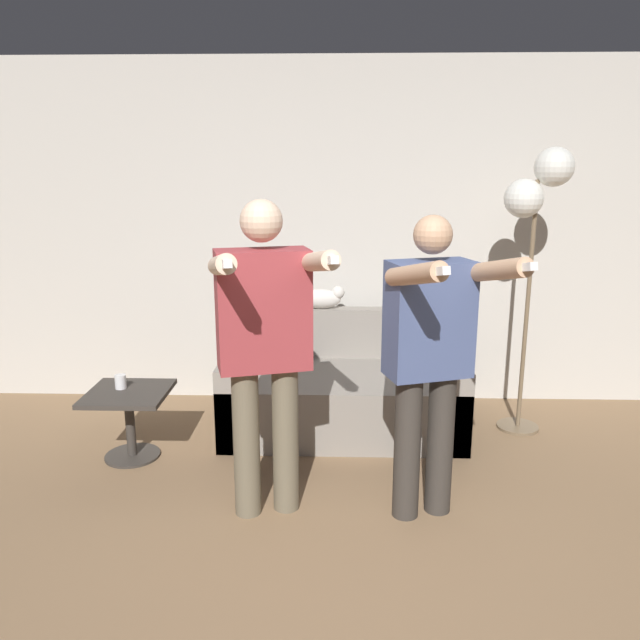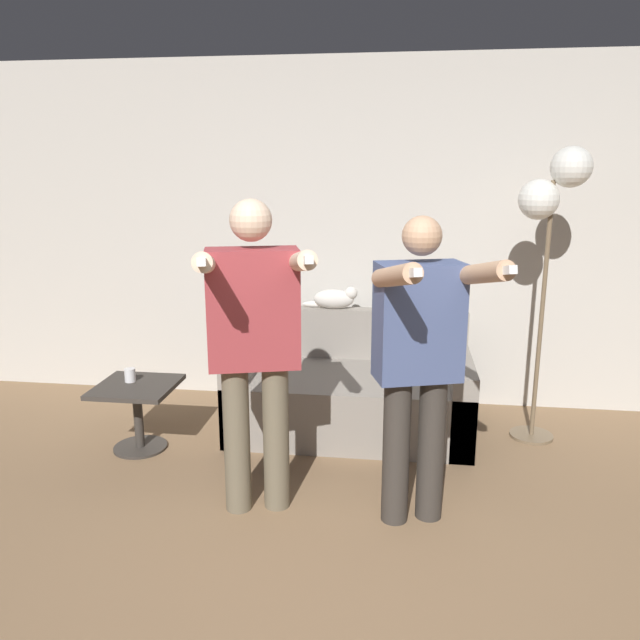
{
  "view_description": "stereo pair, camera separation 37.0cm",
  "coord_description": "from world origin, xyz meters",
  "px_view_note": "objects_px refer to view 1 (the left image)",
  "views": [
    {
      "loc": [
        -0.19,
        -1.87,
        1.82
      ],
      "look_at": [
        -0.3,
        1.72,
        0.93
      ],
      "focal_mm": 35.0,
      "sensor_mm": 36.0,
      "label": 1
    },
    {
      "loc": [
        0.18,
        -1.84,
        1.82
      ],
      "look_at": [
        -0.3,
        1.72,
        0.93
      ],
      "focal_mm": 35.0,
      "sensor_mm": 36.0,
      "label": 2
    }
  ],
  "objects_px": {
    "floor_lamp": "(537,201)",
    "person_right": "(430,350)",
    "couch": "(343,392)",
    "cup": "(121,382)",
    "side_table": "(129,409)",
    "person_left": "(264,339)",
    "cat": "(322,298)"
  },
  "relations": [
    {
      "from": "person_right",
      "to": "cat",
      "type": "height_order",
      "value": "person_right"
    },
    {
      "from": "person_left",
      "to": "person_right",
      "type": "bearing_deg",
      "value": -15.72
    },
    {
      "from": "floor_lamp",
      "to": "cup",
      "type": "xyz_separation_m",
      "value": [
        -2.68,
        -0.48,
        -1.11
      ]
    },
    {
      "from": "couch",
      "to": "side_table",
      "type": "relative_size",
      "value": 3.3
    },
    {
      "from": "floor_lamp",
      "to": "person_right",
      "type": "bearing_deg",
      "value": -125.75
    },
    {
      "from": "person_left",
      "to": "person_right",
      "type": "height_order",
      "value": "person_left"
    },
    {
      "from": "floor_lamp",
      "to": "cup",
      "type": "relative_size",
      "value": 21.96
    },
    {
      "from": "floor_lamp",
      "to": "cup",
      "type": "distance_m",
      "value": 2.94
    },
    {
      "from": "person_right",
      "to": "cat",
      "type": "relative_size",
      "value": 3.83
    },
    {
      "from": "person_left",
      "to": "cat",
      "type": "bearing_deg",
      "value": 64.9
    },
    {
      "from": "floor_lamp",
      "to": "cat",
      "type": "bearing_deg",
      "value": 166.16
    },
    {
      "from": "person_right",
      "to": "side_table",
      "type": "bearing_deg",
      "value": 143.14
    },
    {
      "from": "couch",
      "to": "side_table",
      "type": "distance_m",
      "value": 1.45
    },
    {
      "from": "person_right",
      "to": "floor_lamp",
      "type": "relative_size",
      "value": 0.82
    },
    {
      "from": "person_left",
      "to": "person_right",
      "type": "relative_size",
      "value": 1.05
    },
    {
      "from": "person_right",
      "to": "side_table",
      "type": "xyz_separation_m",
      "value": [
        -1.78,
        0.63,
        -0.59
      ]
    },
    {
      "from": "cat",
      "to": "person_right",
      "type": "bearing_deg",
      "value": -68.93
    },
    {
      "from": "person_left",
      "to": "cat",
      "type": "xyz_separation_m",
      "value": [
        0.25,
        1.51,
        -0.11
      ]
    },
    {
      "from": "couch",
      "to": "cup",
      "type": "height_order",
      "value": "couch"
    },
    {
      "from": "person_left",
      "to": "couch",
      "type": "bearing_deg",
      "value": 55.02
    },
    {
      "from": "person_right",
      "to": "cup",
      "type": "distance_m",
      "value": 2.01
    },
    {
      "from": "side_table",
      "to": "person_left",
      "type": "bearing_deg",
      "value": -33.58
    },
    {
      "from": "cat",
      "to": "cup",
      "type": "height_order",
      "value": "cat"
    },
    {
      "from": "person_left",
      "to": "person_right",
      "type": "distance_m",
      "value": 0.84
    },
    {
      "from": "person_right",
      "to": "side_table",
      "type": "distance_m",
      "value": 1.98
    },
    {
      "from": "couch",
      "to": "cat",
      "type": "bearing_deg",
      "value": 113.76
    },
    {
      "from": "floor_lamp",
      "to": "side_table",
      "type": "height_order",
      "value": "floor_lamp"
    },
    {
      "from": "side_table",
      "to": "cup",
      "type": "bearing_deg",
      "value": 139.15
    },
    {
      "from": "couch",
      "to": "floor_lamp",
      "type": "distance_m",
      "value": 1.84
    },
    {
      "from": "cup",
      "to": "cat",
      "type": "bearing_deg",
      "value": 33.34
    },
    {
      "from": "cat",
      "to": "cup",
      "type": "xyz_separation_m",
      "value": [
        -1.26,
        -0.83,
        -0.38
      ]
    },
    {
      "from": "person_left",
      "to": "cat",
      "type": "relative_size",
      "value": 4.01
    }
  ]
}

